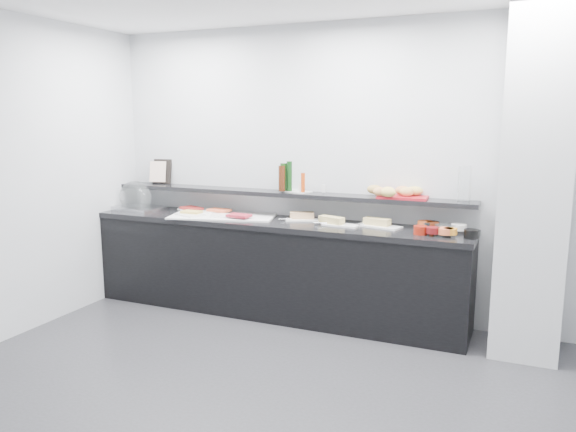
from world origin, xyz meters
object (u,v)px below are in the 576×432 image
at_px(condiment_tray, 297,191).
at_px(carafe, 464,184).
at_px(cloche_base, 140,208).
at_px(framed_print, 162,171).
at_px(sandwich_plate_mid, 341,225).
at_px(bread_tray, 403,197).

distance_m(condiment_tray, carafe, 1.53).
bearing_deg(cloche_base, condiment_tray, 19.50).
height_order(framed_print, condiment_tray, framed_print).
relative_size(framed_print, condiment_tray, 1.02).
bearing_deg(cloche_base, sandwich_plate_mid, 12.21).
bearing_deg(framed_print, bread_tray, -6.73).
height_order(condiment_tray, carafe, carafe).
relative_size(condiment_tray, bread_tray, 0.60).
distance_m(sandwich_plate_mid, framed_print, 2.13).
bearing_deg(sandwich_plate_mid, condiment_tray, 161.33).
bearing_deg(cloche_base, bread_tray, 16.92).
xyz_separation_m(cloche_base, carafe, (3.18, 0.21, 0.38)).
bearing_deg(bread_tray, condiment_tray, 177.58).
xyz_separation_m(condiment_tray, bread_tray, (1.01, 0.01, 0.00)).
relative_size(sandwich_plate_mid, condiment_tray, 1.23).
height_order(framed_print, bread_tray, framed_print).
xyz_separation_m(sandwich_plate_mid, bread_tray, (0.50, 0.22, 0.25)).
bearing_deg(sandwich_plate_mid, cloche_base, -175.85).
bearing_deg(framed_print, condiment_tray, -7.86).
bearing_deg(bread_tray, framed_print, 175.80).
height_order(cloche_base, carafe, carafe).
xyz_separation_m(cloche_base, sandwich_plate_mid, (2.17, 0.01, -0.01)).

